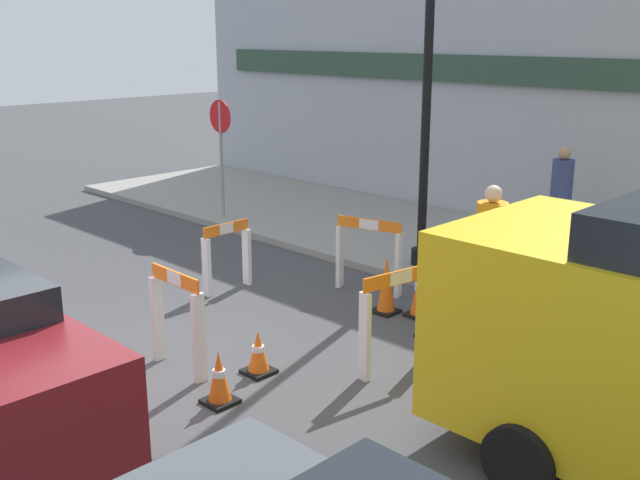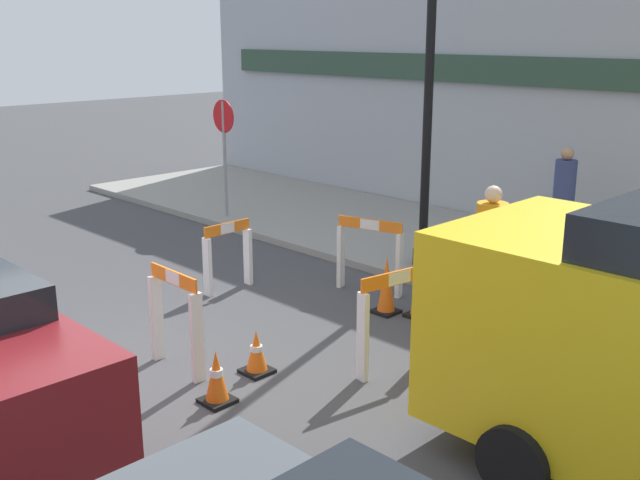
{
  "view_description": "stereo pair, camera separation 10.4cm",
  "coord_description": "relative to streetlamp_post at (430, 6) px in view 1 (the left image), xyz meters",
  "views": [
    {
      "loc": [
        6.4,
        -3.53,
        3.46
      ],
      "look_at": [
        0.21,
        2.74,
        1.0
      ],
      "focal_mm": 42.0,
      "sensor_mm": 36.0,
      "label": 1
    },
    {
      "loc": [
        6.48,
        -3.45,
        3.46
      ],
      "look_at": [
        0.21,
        2.74,
        1.0
      ],
      "focal_mm": 42.0,
      "sensor_mm": 36.0,
      "label": 2
    }
  ],
  "objects": [
    {
      "name": "traffic_cone_3",
      "position": [
        1.14,
        -4.66,
        -3.54
      ],
      "size": [
        0.3,
        0.3,
        0.54
      ],
      "color": "black",
      "rests_on": "ground_plane"
    },
    {
      "name": "barricade_0",
      "position": [
        -1.39,
        -2.54,
        -3.28
      ],
      "size": [
        0.13,
        0.76,
        0.96
      ],
      "rotation": [
        0.0,
        0.0,
        4.71
      ],
      "color": "white",
      "rests_on": "ground_plane"
    },
    {
      "name": "streetlamp_post",
      "position": [
        0.0,
        0.0,
        0.0
      ],
      "size": [
        0.44,
        0.44,
        5.78
      ],
      "color": "black",
      "rests_on": "sidewalk_slab"
    },
    {
      "name": "person_pedestrian",
      "position": [
        1.06,
        2.14,
        -2.8
      ],
      "size": [
        0.46,
        0.46,
        1.64
      ],
      "rotation": [
        0.0,
        0.0,
        2.57
      ],
      "color": "#33333D",
      "rests_on": "sidewalk_slab"
    },
    {
      "name": "storefront_facade",
      "position": [
        0.01,
        3.32,
        -1.04
      ],
      "size": [
        18.0,
        0.22,
        5.5
      ],
      "color": "#A3A8B2",
      "rests_on": "ground_plane"
    },
    {
      "name": "traffic_cone_4",
      "position": [
        0.9,
        -3.96,
        -3.57
      ],
      "size": [
        0.3,
        0.3,
        0.47
      ],
      "color": "black",
      "rests_on": "ground_plane"
    },
    {
      "name": "stop_sign",
      "position": [
        -4.49,
        -0.17,
        -2.23
      ],
      "size": [
        0.6,
        0.06,
        2.16
      ],
      "rotation": [
        0.0,
        0.0,
        3.13
      ],
      "color": "gray",
      "rests_on": "sidewalk_slab"
    },
    {
      "name": "traffic_cone_0",
      "position": [
        1.11,
        -1.48,
        -3.46
      ],
      "size": [
        0.3,
        0.3,
        0.69
      ],
      "color": "black",
      "rests_on": "ground_plane"
    },
    {
      "name": "barricade_3",
      "position": [
        0.03,
        -1.22,
        -3.23
      ],
      "size": [
        0.94,
        0.39,
        1.03
      ],
      "rotation": [
        0.0,
        0.0,
        9.7
      ],
      "color": "white",
      "rests_on": "ground_plane"
    },
    {
      "name": "barricade_1",
      "position": [
        0.26,
        -4.51,
        -3.2
      ],
      "size": [
        0.82,
        0.15,
        1.1
      ],
      "rotation": [
        0.0,
        0.0,
        6.27
      ],
      "color": "white",
      "rests_on": "ground_plane"
    },
    {
      "name": "traffic_cone_1",
      "position": [
        1.62,
        -1.91,
        -3.56
      ],
      "size": [
        0.3,
        0.3,
        0.49
      ],
      "color": "black",
      "rests_on": "ground_plane"
    },
    {
      "name": "ground_plane",
      "position": [
        0.01,
        -5.1,
        -3.8
      ],
      "size": [
        60.0,
        60.0,
        0.0
      ],
      "primitive_type": "plane",
      "color": "#424244"
    },
    {
      "name": "sidewalk_slab",
      "position": [
        0.01,
        1.33,
        -3.74
      ],
      "size": [
        18.0,
        3.85,
        0.11
      ],
      "color": "gray",
      "rests_on": "ground_plane"
    },
    {
      "name": "person_worker",
      "position": [
        1.99,
        -1.35,
        -2.83
      ],
      "size": [
        0.5,
        0.5,
        1.79
      ],
      "rotation": [
        0.0,
        0.0,
        -2.44
      ],
      "color": "#33333D",
      "rests_on": "ground_plane"
    },
    {
      "name": "barricade_2",
      "position": [
        1.87,
        -2.84,
        -3.19
      ],
      "size": [
        0.29,
        1.0,
        1.1
      ],
      "rotation": [
        0.0,
        0.0,
        7.69
      ],
      "color": "white",
      "rests_on": "ground_plane"
    },
    {
      "name": "traffic_cone_2",
      "position": [
        0.73,
        -1.67,
        -3.43
      ],
      "size": [
        0.3,
        0.3,
        0.74
      ],
      "color": "black",
      "rests_on": "ground_plane"
    }
  ]
}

